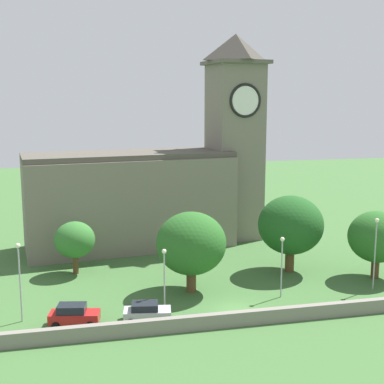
{
  "coord_description": "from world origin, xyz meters",
  "views": [
    {
      "loc": [
        -14.68,
        -45.87,
        19.76
      ],
      "look_at": [
        -1.99,
        9.8,
        9.77
      ],
      "focal_mm": 49.89,
      "sensor_mm": 36.0,
      "label": 1
    }
  ],
  "objects_px": {
    "car_red": "(74,315)",
    "tree_riverside_east": "(377,237)",
    "church": "(159,182)",
    "streetlamp_east_mid": "(376,243)",
    "streetlamp_west_end": "(19,270)",
    "car_silver": "(147,312)",
    "tree_riverside_west": "(291,225)",
    "tree_churchyard": "(191,244)",
    "streetlamp_central": "(282,257)",
    "streetlamp_west_mid": "(164,270)",
    "tree_by_tower": "(75,240)"
  },
  "relations": [
    {
      "from": "streetlamp_east_mid",
      "to": "tree_riverside_west",
      "type": "xyz_separation_m",
      "value": [
        -6.27,
        7.41,
        0.47
      ]
    },
    {
      "from": "car_silver",
      "to": "streetlamp_east_mid",
      "type": "xyz_separation_m",
      "value": [
        24.36,
        2.78,
        4.19
      ]
    },
    {
      "from": "streetlamp_central",
      "to": "tree_churchyard",
      "type": "height_order",
      "value": "tree_churchyard"
    },
    {
      "from": "church",
      "to": "tree_churchyard",
      "type": "distance_m",
      "value": 19.54
    },
    {
      "from": "streetlamp_central",
      "to": "streetlamp_east_mid",
      "type": "distance_m",
      "value": 10.35
    },
    {
      "from": "streetlamp_west_mid",
      "to": "streetlamp_east_mid",
      "type": "xyz_separation_m",
      "value": [
        22.46,
        1.24,
        0.86
      ]
    },
    {
      "from": "church",
      "to": "streetlamp_west_end",
      "type": "height_order",
      "value": "church"
    },
    {
      "from": "tree_riverside_west",
      "to": "streetlamp_central",
      "type": "bearing_deg",
      "value": -118.82
    },
    {
      "from": "car_red",
      "to": "tree_riverside_east",
      "type": "relative_size",
      "value": 0.61
    },
    {
      "from": "streetlamp_east_mid",
      "to": "streetlamp_central",
      "type": "bearing_deg",
      "value": 179.66
    },
    {
      "from": "streetlamp_east_mid",
      "to": "car_silver",
      "type": "bearing_deg",
      "value": -173.49
    },
    {
      "from": "streetlamp_west_end",
      "to": "tree_riverside_east",
      "type": "bearing_deg",
      "value": 5.46
    },
    {
      "from": "streetlamp_west_mid",
      "to": "tree_churchyard",
      "type": "xyz_separation_m",
      "value": [
        3.66,
        4.83,
        0.96
      ]
    },
    {
      "from": "streetlamp_east_mid",
      "to": "car_red",
      "type": "bearing_deg",
      "value": -175.73
    },
    {
      "from": "tree_riverside_west",
      "to": "church",
      "type": "bearing_deg",
      "value": 129.35
    },
    {
      "from": "car_silver",
      "to": "tree_churchyard",
      "type": "xyz_separation_m",
      "value": [
        5.56,
        6.37,
        4.29
      ]
    },
    {
      "from": "car_silver",
      "to": "car_red",
      "type": "bearing_deg",
      "value": 175.69
    },
    {
      "from": "streetlamp_east_mid",
      "to": "tree_riverside_east",
      "type": "relative_size",
      "value": 1.01
    },
    {
      "from": "streetlamp_west_mid",
      "to": "tree_riverside_west",
      "type": "relative_size",
      "value": 0.69
    },
    {
      "from": "car_silver",
      "to": "streetlamp_central",
      "type": "relative_size",
      "value": 0.72
    },
    {
      "from": "car_red",
      "to": "streetlamp_central",
      "type": "bearing_deg",
      "value": 6.57
    },
    {
      "from": "car_red",
      "to": "car_silver",
      "type": "distance_m",
      "value": 6.43
    },
    {
      "from": "tree_churchyard",
      "to": "tree_riverside_east",
      "type": "bearing_deg",
      "value": -1.09
    },
    {
      "from": "car_silver",
      "to": "tree_churchyard",
      "type": "height_order",
      "value": "tree_churchyard"
    },
    {
      "from": "car_red",
      "to": "streetlamp_west_mid",
      "type": "height_order",
      "value": "streetlamp_west_mid"
    },
    {
      "from": "streetlamp_east_mid",
      "to": "tree_churchyard",
      "type": "bearing_deg",
      "value": 169.19
    },
    {
      "from": "car_red",
      "to": "tree_riverside_west",
      "type": "height_order",
      "value": "tree_riverside_west"
    },
    {
      "from": "streetlamp_central",
      "to": "car_red",
      "type": "bearing_deg",
      "value": -173.43
    },
    {
      "from": "tree_riverside_east",
      "to": "tree_by_tower",
      "type": "height_order",
      "value": "tree_riverside_east"
    },
    {
      "from": "tree_by_tower",
      "to": "car_silver",
      "type": "bearing_deg",
      "value": -67.9
    },
    {
      "from": "streetlamp_central",
      "to": "church",
      "type": "bearing_deg",
      "value": 110.67
    },
    {
      "from": "church",
      "to": "car_silver",
      "type": "distance_m",
      "value": 27.3
    },
    {
      "from": "church",
      "to": "streetlamp_east_mid",
      "type": "relative_size",
      "value": 4.37
    },
    {
      "from": "tree_by_tower",
      "to": "car_red",
      "type": "bearing_deg",
      "value": -91.33
    },
    {
      "from": "tree_churchyard",
      "to": "streetlamp_west_mid",
      "type": "bearing_deg",
      "value": -127.12
    },
    {
      "from": "streetlamp_west_end",
      "to": "streetlamp_west_mid",
      "type": "distance_m",
      "value": 12.91
    },
    {
      "from": "car_silver",
      "to": "tree_churchyard",
      "type": "relative_size",
      "value": 0.53
    },
    {
      "from": "church",
      "to": "streetlamp_west_mid",
      "type": "xyz_separation_m",
      "value": [
        -3.56,
        -24.06,
        -4.42
      ]
    },
    {
      "from": "church",
      "to": "streetlamp_east_mid",
      "type": "distance_m",
      "value": 29.84
    },
    {
      "from": "streetlamp_east_mid",
      "to": "tree_riverside_west",
      "type": "relative_size",
      "value": 0.86
    },
    {
      "from": "car_red",
      "to": "tree_churchyard",
      "type": "relative_size",
      "value": 0.55
    },
    {
      "from": "tree_churchyard",
      "to": "tree_riverside_east",
      "type": "relative_size",
      "value": 1.11
    },
    {
      "from": "streetlamp_central",
      "to": "tree_riverside_west",
      "type": "bearing_deg",
      "value": 61.18
    },
    {
      "from": "streetlamp_east_mid",
      "to": "tree_riverside_west",
      "type": "height_order",
      "value": "tree_riverside_west"
    },
    {
      "from": "car_silver",
      "to": "tree_riverside_west",
      "type": "relative_size",
      "value": 0.5
    },
    {
      "from": "car_red",
      "to": "streetlamp_west_end",
      "type": "distance_m",
      "value": 6.27
    },
    {
      "from": "streetlamp_west_end",
      "to": "tree_riverside_east",
      "type": "distance_m",
      "value": 37.65
    },
    {
      "from": "tree_by_tower",
      "to": "streetlamp_central",
      "type": "bearing_deg",
      "value": -31.04
    },
    {
      "from": "church",
      "to": "tree_riverside_east",
      "type": "bearing_deg",
      "value": -43.0
    },
    {
      "from": "tree_riverside_east",
      "to": "tree_by_tower",
      "type": "distance_m",
      "value": 33.81
    }
  ]
}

